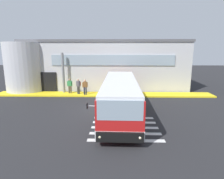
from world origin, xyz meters
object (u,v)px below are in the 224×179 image
bus_main_foreground (120,97)px  passenger_near_column (70,85)px  safety_bollard_yellow (105,94)px  passenger_at_curb_edge (85,86)px  entry_support_column (63,73)px  passenger_by_doorway (78,85)px

bus_main_foreground → passenger_near_column: bearing=131.7°
safety_bollard_yellow → bus_main_foreground: bearing=-72.6°
bus_main_foreground → passenger_at_curb_edge: size_ratio=6.76×
passenger_near_column → passenger_at_curb_edge: (1.83, -0.63, 0.00)m
entry_support_column → bus_main_foreground: size_ratio=0.40×
passenger_by_doorway → safety_bollard_yellow: passenger_by_doorway is taller
entry_support_column → passenger_by_doorway: (1.83, -0.69, -1.29)m
passenger_near_column → safety_bollard_yellow: (4.02, -1.34, -0.63)m
passenger_near_column → passenger_by_doorway: same height
passenger_by_doorway → bus_main_foreground: bearing=-53.0°
passenger_by_doorway → passenger_at_curb_edge: bearing=-26.8°
safety_bollard_yellow → passenger_by_doorway: bearing=159.6°
bus_main_foreground → safety_bollard_yellow: bus_main_foreground is taller
passenger_near_column → passenger_by_doorway: size_ratio=1.00×
passenger_near_column → passenger_by_doorway: bearing=-12.6°
entry_support_column → safety_bollard_yellow: 5.50m
safety_bollard_yellow → passenger_near_column: bearing=161.6°
entry_support_column → passenger_at_curb_edge: entry_support_column is taller
passenger_by_doorway → passenger_at_curb_edge: same height
passenger_by_doorway → passenger_at_curb_edge: (0.80, -0.40, -0.03)m
bus_main_foreground → passenger_near_column: (-5.55, 6.23, -0.26)m
bus_main_foreground → passenger_near_column: 8.34m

